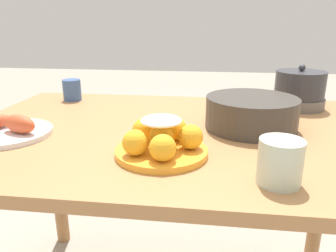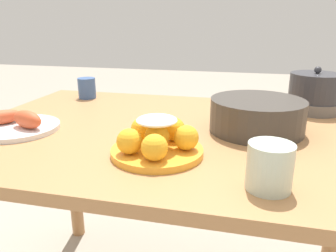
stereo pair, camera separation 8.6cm
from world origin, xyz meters
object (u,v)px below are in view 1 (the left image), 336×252
object	(u,v)px
sauce_bowl	(234,99)
warming_pot	(299,90)
serving_bowl	(251,112)
cake_plate	(162,141)
cup_far	(72,90)
dining_table	(173,160)
seafood_platter	(7,130)
cup_near	(280,162)

from	to	relation	value
sauce_bowl	warming_pot	bearing A→B (deg)	-10.80
serving_bowl	sauce_bowl	bearing A→B (deg)	95.02
cake_plate	cup_far	bearing A→B (deg)	130.58
dining_table	seafood_platter	distance (m)	0.48
serving_bowl	seafood_platter	distance (m)	0.69
cake_plate	serving_bowl	world-z (taller)	cake_plate
dining_table	serving_bowl	xyz separation A→B (m)	(0.23, 0.03, 0.15)
dining_table	serving_bowl	bearing A→B (deg)	8.32
warming_pot	cup_far	bearing A→B (deg)	179.47
sauce_bowl	seafood_platter	size ratio (longest dim) A/B	0.45
serving_bowl	warming_pot	bearing A→B (deg)	53.35
warming_pot	dining_table	bearing A→B (deg)	-144.84
cup_near	cake_plate	bearing A→B (deg)	155.74
dining_table	serving_bowl	distance (m)	0.27
cake_plate	seafood_platter	bearing A→B (deg)	169.81
dining_table	cup_near	xyz separation A→B (m)	(0.24, -0.31, 0.15)
seafood_platter	cup_far	distance (m)	0.43
cup_far	serving_bowl	bearing A→B (deg)	-22.32
sauce_bowl	cup_far	size ratio (longest dim) A/B	1.30
seafood_platter	cup_near	size ratio (longest dim) A/B	2.64
cake_plate	cup_near	world-z (taller)	cake_plate
dining_table	cup_near	distance (m)	0.42
dining_table	seafood_platter	bearing A→B (deg)	-164.90
sauce_bowl	warming_pot	distance (m)	0.23
serving_bowl	sauce_bowl	distance (m)	0.31
dining_table	sauce_bowl	xyz separation A→B (m)	(0.20, 0.34, 0.11)
serving_bowl	cup_near	distance (m)	0.35
cake_plate	cup_far	world-z (taller)	cake_plate
seafood_platter	cup_near	world-z (taller)	cup_near
cup_near	cup_far	size ratio (longest dim) A/B	1.10
sauce_bowl	cup_near	distance (m)	0.66
serving_bowl	sauce_bowl	xyz separation A→B (m)	(-0.03, 0.31, -0.04)
serving_bowl	cup_far	bearing A→B (deg)	157.68
seafood_platter	warming_pot	xyz separation A→B (m)	(0.87, 0.42, 0.05)
sauce_bowl	dining_table	bearing A→B (deg)	-120.26
sauce_bowl	cup_far	world-z (taller)	cup_far
dining_table	cake_plate	xyz separation A→B (m)	(-0.01, -0.20, 0.14)
sauce_bowl	seafood_platter	distance (m)	0.80
serving_bowl	cup_near	size ratio (longest dim) A/B	2.93
cup_near	warming_pot	xyz separation A→B (m)	(0.18, 0.61, 0.02)
seafood_platter	cup_far	xyz separation A→B (m)	(0.01, 0.43, 0.02)
warming_pot	sauce_bowl	bearing A→B (deg)	169.20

